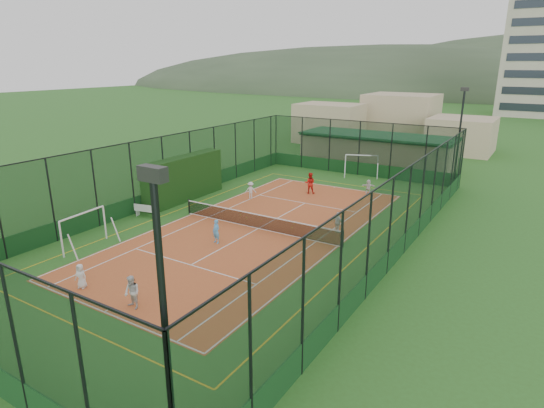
{
  "coord_description": "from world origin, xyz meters",
  "views": [
    {
      "loc": [
        15.0,
        -22.6,
        10.15
      ],
      "look_at": [
        -0.0,
        1.67,
        1.2
      ],
      "focal_mm": 30.0,
      "sensor_mm": 36.0,
      "label": 1
    }
  ],
  "objects_px": {
    "child_near_right": "(132,292)",
    "coach": "(310,183)",
    "child_near_left": "(81,276)",
    "child_near_mid": "(216,231)",
    "floodlight_ne": "(459,140)",
    "futsal_goal_far": "(361,166)",
    "futsal_goal_near": "(84,231)",
    "clubhouse": "(377,150)",
    "child_far_right": "(338,222)",
    "white_bench": "(146,210)",
    "child_far_left": "(251,190)",
    "floodlight_se": "(167,351)",
    "child_far_back": "(368,187)"
  },
  "relations": [
    {
      "from": "white_bench",
      "to": "child_near_left",
      "type": "relative_size",
      "value": 1.37
    },
    {
      "from": "floodlight_ne",
      "to": "futsal_goal_far",
      "type": "distance_m",
      "value": 8.78
    },
    {
      "from": "child_near_left",
      "to": "coach",
      "type": "distance_m",
      "value": 20.04
    },
    {
      "from": "child_near_right",
      "to": "futsal_goal_near",
      "type": "bearing_deg",
      "value": 164.51
    },
    {
      "from": "clubhouse",
      "to": "child_near_right",
      "type": "height_order",
      "value": "clubhouse"
    },
    {
      "from": "futsal_goal_near",
      "to": "child_far_left",
      "type": "xyz_separation_m",
      "value": [
        2.51,
        13.03,
        -0.35
      ]
    },
    {
      "from": "white_bench",
      "to": "child_near_right",
      "type": "height_order",
      "value": "child_near_right"
    },
    {
      "from": "floodlight_ne",
      "to": "futsal_goal_far",
      "type": "height_order",
      "value": "floodlight_ne"
    },
    {
      "from": "child_near_left",
      "to": "coach",
      "type": "relative_size",
      "value": 0.7
    },
    {
      "from": "child_near_left",
      "to": "child_far_left",
      "type": "distance_m",
      "value": 16.34
    },
    {
      "from": "coach",
      "to": "child_far_left",
      "type": "bearing_deg",
      "value": 25.58
    },
    {
      "from": "child_near_right",
      "to": "child_far_left",
      "type": "bearing_deg",
      "value": 115.04
    },
    {
      "from": "child_near_left",
      "to": "child_far_back",
      "type": "bearing_deg",
      "value": 58.98
    },
    {
      "from": "floodlight_se",
      "to": "white_bench",
      "type": "bearing_deg",
      "value": 138.44
    },
    {
      "from": "floodlight_ne",
      "to": "child_near_left",
      "type": "height_order",
      "value": "floodlight_ne"
    },
    {
      "from": "child_near_right",
      "to": "child_far_right",
      "type": "height_order",
      "value": "child_near_right"
    },
    {
      "from": "coach",
      "to": "child_far_right",
      "type": "bearing_deg",
      "value": 105.01
    },
    {
      "from": "clubhouse",
      "to": "child_near_mid",
      "type": "distance_m",
      "value": 25.29
    },
    {
      "from": "child_near_mid",
      "to": "coach",
      "type": "xyz_separation_m",
      "value": [
        -0.18,
        12.25,
        0.14
      ]
    },
    {
      "from": "futsal_goal_far",
      "to": "coach",
      "type": "height_order",
      "value": "futsal_goal_far"
    },
    {
      "from": "white_bench",
      "to": "child_far_right",
      "type": "bearing_deg",
      "value": 6.3
    },
    {
      "from": "futsal_goal_near",
      "to": "child_far_left",
      "type": "relative_size",
      "value": 2.4
    },
    {
      "from": "floodlight_se",
      "to": "child_far_back",
      "type": "height_order",
      "value": "floodlight_se"
    },
    {
      "from": "white_bench",
      "to": "coach",
      "type": "xyz_separation_m",
      "value": [
        6.85,
        11.05,
        0.4
      ]
    },
    {
      "from": "clubhouse",
      "to": "child_far_right",
      "type": "distance_m",
      "value": 20.57
    },
    {
      "from": "futsal_goal_near",
      "to": "child_far_back",
      "type": "bearing_deg",
      "value": -32.47
    },
    {
      "from": "child_near_mid",
      "to": "futsal_goal_far",
      "type": "bearing_deg",
      "value": 95.88
    },
    {
      "from": "child_near_right",
      "to": "coach",
      "type": "bearing_deg",
      "value": 103.05
    },
    {
      "from": "child_far_left",
      "to": "futsal_goal_near",
      "type": "bearing_deg",
      "value": 50.22
    },
    {
      "from": "clubhouse",
      "to": "child_far_left",
      "type": "bearing_deg",
      "value": -104.05
    },
    {
      "from": "futsal_goal_far",
      "to": "child_near_mid",
      "type": "relative_size",
      "value": 2.14
    },
    {
      "from": "coach",
      "to": "clubhouse",
      "type": "bearing_deg",
      "value": -117.44
    },
    {
      "from": "floodlight_se",
      "to": "coach",
      "type": "xyz_separation_m",
      "value": [
        -9.55,
        25.59,
        -3.27
      ]
    },
    {
      "from": "floodlight_ne",
      "to": "child_far_right",
      "type": "distance_m",
      "value": 15.56
    },
    {
      "from": "child_near_left",
      "to": "child_near_mid",
      "type": "relative_size",
      "value": 0.85
    },
    {
      "from": "child_far_back",
      "to": "child_near_right",
      "type": "bearing_deg",
      "value": 64.22
    },
    {
      "from": "floodlight_se",
      "to": "child_near_right",
      "type": "distance_m",
      "value": 10.17
    },
    {
      "from": "futsal_goal_near",
      "to": "child_far_right",
      "type": "relative_size",
      "value": 2.37
    },
    {
      "from": "futsal_goal_far",
      "to": "child_far_right",
      "type": "xyz_separation_m",
      "value": [
        4.18,
        -14.76,
        -0.3
      ]
    },
    {
      "from": "child_far_back",
      "to": "coach",
      "type": "bearing_deg",
      "value": 10.98
    },
    {
      "from": "futsal_goal_far",
      "to": "child_near_right",
      "type": "xyz_separation_m",
      "value": [
        0.4,
        -27.73,
        -0.22
      ]
    },
    {
      "from": "white_bench",
      "to": "child_near_left",
      "type": "height_order",
      "value": "child_near_left"
    },
    {
      "from": "futsal_goal_far",
      "to": "child_near_mid",
      "type": "xyz_separation_m",
      "value": [
        -1.17,
        -20.0,
        -0.26
      ]
    },
    {
      "from": "futsal_goal_far",
      "to": "child_far_right",
      "type": "relative_size",
      "value": 2.26
    },
    {
      "from": "clubhouse",
      "to": "child_far_left",
      "type": "distance_m",
      "value": 17.25
    },
    {
      "from": "floodlight_ne",
      "to": "child_near_mid",
      "type": "distance_m",
      "value": 22.23
    },
    {
      "from": "futsal_goal_far",
      "to": "coach",
      "type": "bearing_deg",
      "value": -121.08
    },
    {
      "from": "futsal_goal_far",
      "to": "child_near_left",
      "type": "relative_size",
      "value": 2.52
    },
    {
      "from": "floodlight_se",
      "to": "futsal_goal_near",
      "type": "distance_m",
      "value": 17.94
    },
    {
      "from": "child_near_left",
      "to": "child_near_mid",
      "type": "bearing_deg",
      "value": 59.57
    }
  ]
}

